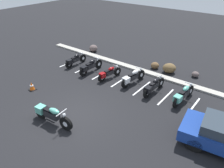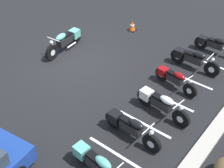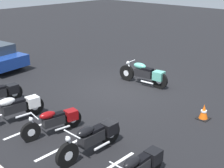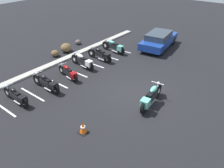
# 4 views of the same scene
# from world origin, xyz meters

# --- Properties ---
(ground) EXTENTS (60.00, 60.00, 0.00)m
(ground) POSITION_xyz_m (0.00, 0.00, 0.00)
(ground) COLOR black
(motorcycle_teal_featured) EXTENTS (2.41, 0.69, 0.95)m
(motorcycle_teal_featured) POSITION_xyz_m (-0.43, -1.04, 0.50)
(motorcycle_teal_featured) COLOR black
(motorcycle_teal_featured) RESTS_ON ground
(parked_bike_0) EXTENTS (0.58, 2.08, 0.82)m
(parked_bike_0) POSITION_xyz_m (-4.44, 4.44, 0.44)
(parked_bike_0) COLOR black
(parked_bike_0) RESTS_ON ground
(parked_bike_1) EXTENTS (0.63, 2.25, 0.89)m
(parked_bike_1) POSITION_xyz_m (-2.70, 4.23, 0.47)
(parked_bike_1) COLOR black
(parked_bike_1) RESTS_ON ground
(parked_bike_2) EXTENTS (0.68, 1.99, 0.79)m
(parked_bike_2) POSITION_xyz_m (-1.05, 4.27, 0.42)
(parked_bike_2) COLOR black
(parked_bike_2) RESTS_ON ground
(parked_bike_3) EXTENTS (0.67, 2.24, 0.88)m
(parked_bike_3) POSITION_xyz_m (0.59, 4.65, 0.47)
(parked_bike_3) COLOR black
(parked_bike_3) RESTS_ON ground
(parked_bike_4) EXTENTS (0.63, 2.23, 0.88)m
(parked_bike_4) POSITION_xyz_m (2.18, 4.47, 0.47)
(parked_bike_4) COLOR black
(parked_bike_4) RESTS_ON ground
(parked_bike_5) EXTENTS (0.65, 2.28, 0.90)m
(parked_bike_5) POSITION_xyz_m (3.96, 4.61, 0.48)
(parked_bike_5) COLOR black
(parked_bike_5) RESTS_ON ground
(concrete_curb) EXTENTS (18.00, 0.50, 0.12)m
(concrete_curb) POSITION_xyz_m (0.00, 6.62, 0.06)
(concrete_curb) COLOR #A8A399
(concrete_curb) RESTS_ON ground
(landscape_rock_0) EXTENTS (1.23, 1.21, 0.68)m
(landscape_rock_0) POSITION_xyz_m (1.77, 7.65, 0.34)
(landscape_rock_0) COLOR brown
(landscape_rock_0) RESTS_ON ground
(landscape_rock_1) EXTENTS (0.84, 0.84, 0.48)m
(landscape_rock_1) POSITION_xyz_m (0.65, 7.64, 0.24)
(landscape_rock_1) COLOR brown
(landscape_rock_1) RESTS_ON ground
(landscape_rock_2) EXTENTS (0.64, 0.64, 0.40)m
(landscape_rock_2) POSITION_xyz_m (3.50, 8.11, 0.20)
(landscape_rock_2) COLOR #5B4E4C
(landscape_rock_2) RESTS_ON ground
(landscape_rock_3) EXTENTS (0.72, 0.74, 0.59)m
(landscape_rock_3) POSITION_xyz_m (-5.27, 7.45, 0.30)
(landscape_rock_3) COLOR #5D4E4B
(landscape_rock_3) RESTS_ON ground
(traffic_cone) EXTENTS (0.40, 0.40, 0.53)m
(traffic_cone) POSITION_xyz_m (-3.92, 0.26, 0.24)
(traffic_cone) COLOR black
(traffic_cone) RESTS_ON ground
(stall_line_0) EXTENTS (0.10, 2.10, 0.00)m
(stall_line_0) POSITION_xyz_m (-5.14, 4.55, 0.00)
(stall_line_0) COLOR white
(stall_line_0) RESTS_ON ground
(stall_line_1) EXTENTS (0.10, 2.10, 0.00)m
(stall_line_1) POSITION_xyz_m (-3.51, 4.55, 0.00)
(stall_line_1) COLOR white
(stall_line_1) RESTS_ON ground
(stall_line_2) EXTENTS (0.10, 2.10, 0.00)m
(stall_line_2) POSITION_xyz_m (-1.88, 4.55, 0.00)
(stall_line_2) COLOR white
(stall_line_2) RESTS_ON ground
(stall_line_3) EXTENTS (0.10, 2.10, 0.00)m
(stall_line_3) POSITION_xyz_m (-0.25, 4.55, 0.00)
(stall_line_3) COLOR white
(stall_line_3) RESTS_ON ground
(stall_line_4) EXTENTS (0.10, 2.10, 0.00)m
(stall_line_4) POSITION_xyz_m (1.39, 4.55, 0.00)
(stall_line_4) COLOR white
(stall_line_4) RESTS_ON ground
(stall_line_5) EXTENTS (0.10, 2.10, 0.00)m
(stall_line_5) POSITION_xyz_m (3.02, 4.55, 0.00)
(stall_line_5) COLOR white
(stall_line_5) RESTS_ON ground
(stall_line_6) EXTENTS (0.10, 2.10, 0.00)m
(stall_line_6) POSITION_xyz_m (4.65, 4.55, 0.00)
(stall_line_6) COLOR white
(stall_line_6) RESTS_ON ground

